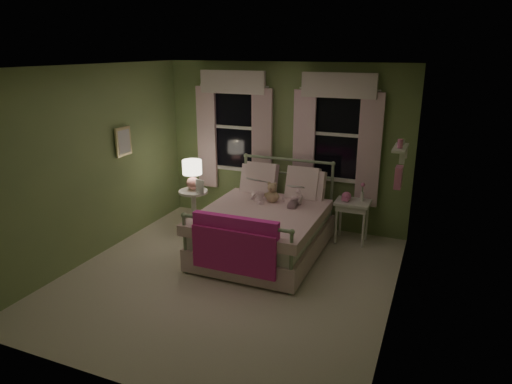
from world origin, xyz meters
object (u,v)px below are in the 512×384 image
at_px(table_lamp, 192,172).
at_px(nightstand_right, 353,207).
at_px(bed, 265,227).
at_px(teddy_bear, 272,194).
at_px(nightstand_left, 194,204).
at_px(child_left, 258,178).
at_px(child_right, 294,184).

bearing_deg(table_lamp, nightstand_right, 10.33).
xyz_separation_m(bed, nightstand_right, (1.06, 0.81, 0.17)).
relative_size(teddy_bear, table_lamp, 0.66).
bearing_deg(teddy_bear, nightstand_left, 175.80).
xyz_separation_m(child_left, teddy_bear, (0.28, -0.16, -0.16)).
distance_m(child_right, nightstand_left, 1.73).
bearing_deg(table_lamp, bed, -14.87).
bearing_deg(table_lamp, child_right, 2.01).
xyz_separation_m(child_left, nightstand_right, (1.34, 0.39, -0.41)).
bearing_deg(child_right, nightstand_left, -6.60).
xyz_separation_m(teddy_bear, nightstand_left, (-1.37, 0.10, -0.37)).
xyz_separation_m(bed, nightstand_left, (-1.37, 0.36, 0.03)).
distance_m(child_left, child_right, 0.56).
bearing_deg(nightstand_left, table_lamp, 0.00).
height_order(child_left, child_right, child_left).
xyz_separation_m(nightstand_left, nightstand_right, (2.43, 0.44, 0.13)).
bearing_deg(bed, child_right, 56.40).
bearing_deg(nightstand_left, child_right, 2.01).
bearing_deg(table_lamp, child_left, 3.04).
bearing_deg(teddy_bear, child_right, 29.50).
bearing_deg(table_lamp, nightstand_left, 0.00).
distance_m(bed, nightstand_left, 1.42).
distance_m(bed, table_lamp, 1.53).
distance_m(child_right, table_lamp, 1.65).
distance_m(bed, nightstand_right, 1.34).
relative_size(child_right, table_lamp, 1.55).
relative_size(table_lamp, nightstand_right, 0.74).
bearing_deg(child_left, nightstand_right, 170.56).
bearing_deg(child_right, nightstand_right, -162.38).
relative_size(nightstand_left, table_lamp, 1.38).
height_order(child_left, table_lamp, child_left).
height_order(bed, child_right, child_right).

